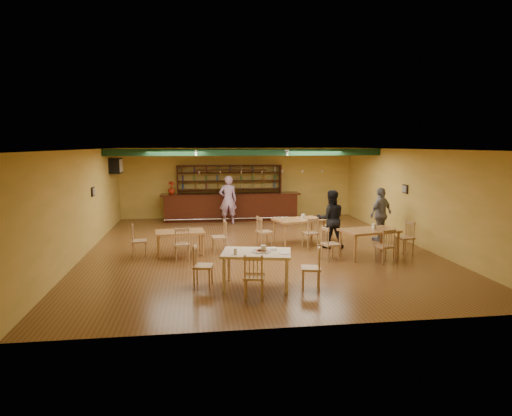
{
  "coord_description": "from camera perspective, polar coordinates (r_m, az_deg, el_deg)",
  "views": [
    {
      "loc": [
        -1.83,
        -13.16,
        3.13
      ],
      "look_at": [
        0.05,
        0.6,
        1.15
      ],
      "focal_mm": 31.14,
      "sensor_mm": 36.0,
      "label": 1
    }
  ],
  "objects": [
    {
      "name": "near_table",
      "position": [
        9.89,
        0.06,
        -7.9
      ],
      "size": [
        1.66,
        1.25,
        0.8
      ],
      "primitive_type": "cube",
      "rotation": [
        0.0,
        0.0,
        -0.21
      ],
      "color": "beige",
      "rests_on": "ground"
    },
    {
      "name": "picture_right",
      "position": [
        15.32,
        18.61,
        2.34
      ],
      "size": [
        0.04,
        0.34,
        0.28
      ],
      "primitive_type": "cube",
      "color": "black",
      "rests_on": "wall_right"
    },
    {
      "name": "patron_right_a",
      "position": [
        13.71,
        9.58,
        -1.4
      ],
      "size": [
        0.92,
        0.75,
        1.78
      ],
      "primitive_type": "imported",
      "rotation": [
        0.0,
        0.0,
        3.05
      ],
      "color": "black",
      "rests_on": "ground"
    },
    {
      "name": "pizza_server",
      "position": [
        9.88,
        1.56,
        -5.43
      ],
      "size": [
        0.33,
        0.18,
        0.0
      ],
      "primitive_type": "cube",
      "rotation": [
        0.0,
        0.0,
        -0.28
      ],
      "color": "silver",
      "rests_on": "pizza_tray"
    },
    {
      "name": "floor",
      "position": [
        13.65,
        0.13,
        -5.14
      ],
      "size": [
        12.0,
        12.0,
        0.0
      ],
      "primitive_type": "plane",
      "color": "brown",
      "rests_on": "ground"
    },
    {
      "name": "back_bar_hutch",
      "position": [
        19.1,
        -3.4,
        2.12
      ],
      "size": [
        4.46,
        0.4,
        2.28
      ],
      "primitive_type": "cube",
      "color": "black",
      "rests_on": "ground"
    },
    {
      "name": "track_rail_left",
      "position": [
        16.56,
        -7.75,
        7.38
      ],
      "size": [
        0.05,
        2.5,
        0.05
      ],
      "primitive_type": "cube",
      "color": "white",
      "rests_on": "ceiling"
    },
    {
      "name": "picture_left",
      "position": [
        14.57,
        -20.21,
        1.98
      ],
      "size": [
        0.04,
        0.34,
        0.28
      ],
      "primitive_type": "cube",
      "color": "black",
      "rests_on": "wall_left"
    },
    {
      "name": "napkin_stack",
      "position": [
        10.05,
        2.02,
        -5.21
      ],
      "size": [
        0.21,
        0.16,
        0.03
      ],
      "primitive_type": "cube",
      "rotation": [
        0.0,
        0.0,
        0.05
      ],
      "color": "white",
      "rests_on": "near_table"
    },
    {
      "name": "parmesan_shaker",
      "position": [
        9.57,
        -2.67,
        -5.64
      ],
      "size": [
        0.09,
        0.09,
        0.11
      ],
      "primitive_type": "cylinder",
      "rotation": [
        0.0,
        0.0,
        -0.21
      ],
      "color": "#EAE5C6",
      "rests_on": "near_table"
    },
    {
      "name": "side_plate",
      "position": [
        9.68,
        3.7,
        -5.79
      ],
      "size": [
        0.26,
        0.26,
        0.01
      ],
      "primitive_type": "cylinder",
      "rotation": [
        0.0,
        0.0,
        -0.21
      ],
      "color": "white",
      "rests_on": "near_table"
    },
    {
      "name": "dining_table_c",
      "position": [
        12.95,
        -9.72,
        -4.42
      ],
      "size": [
        1.45,
        0.96,
        0.69
      ],
      "primitive_type": "cube",
      "rotation": [
        0.0,
        0.0,
        0.1
      ],
      "color": "#985C36",
      "rests_on": "ground"
    },
    {
      "name": "track_rail_right",
      "position": [
        16.87,
        3.28,
        7.46
      ],
      "size": [
        0.05,
        2.5,
        0.05
      ],
      "primitive_type": "cube",
      "color": "white",
      "rests_on": "ceiling"
    },
    {
      "name": "poinsettia",
      "position": [
        18.41,
        -10.82,
        2.56
      ],
      "size": [
        0.38,
        0.38,
        0.53
      ],
      "primitive_type": "imported",
      "rotation": [
        0.0,
        0.0,
        0.35
      ],
      "color": "#9F240E",
      "rests_on": "bar_counter"
    },
    {
      "name": "patron_right_b",
      "position": [
        15.11,
        15.74,
        -0.76
      ],
      "size": [
        1.1,
        0.9,
        1.76
      ],
      "primitive_type": "imported",
      "rotation": [
        0.0,
        0.0,
        3.69
      ],
      "color": "gray",
      "rests_on": "ground"
    },
    {
      "name": "dining_table_d",
      "position": [
        12.92,
        14.29,
        -4.39
      ],
      "size": [
        1.72,
        1.24,
        0.78
      ],
      "primitive_type": "cube",
      "rotation": [
        0.0,
        0.0,
        0.22
      ],
      "color": "#985C36",
      "rests_on": "ground"
    },
    {
      "name": "ceiling_beam",
      "position": [
        16.06,
        -1.26,
        7.19
      ],
      "size": [
        10.0,
        0.3,
        0.25
      ],
      "primitive_type": "cube",
      "color": "#103219",
      "rests_on": "ceiling"
    },
    {
      "name": "ac_unit",
      "position": [
        17.63,
        -17.56,
        5.2
      ],
      "size": [
        0.34,
        0.7,
        0.48
      ],
      "primitive_type": "cube",
      "color": "white",
      "rests_on": "wall_left"
    },
    {
      "name": "bar_counter",
      "position": [
        18.54,
        -3.23,
        0.15
      ],
      "size": [
        5.76,
        0.85,
        1.13
      ],
      "primitive_type": "cube",
      "color": "black",
      "rests_on": "ground"
    },
    {
      "name": "dining_table_b",
      "position": [
        14.35,
        5.52,
        -2.94
      ],
      "size": [
        1.74,
        1.31,
        0.77
      ],
      "primitive_type": "cube",
      "rotation": [
        0.0,
        0.0,
        0.28
      ],
      "color": "#985C36",
      "rests_on": "ground"
    },
    {
      "name": "pizza_tray",
      "position": [
        9.8,
        0.69,
        -5.58
      ],
      "size": [
        0.53,
        0.53,
        0.01
      ],
      "primitive_type": "cylinder",
      "rotation": [
        0.0,
        0.0,
        -0.44
      ],
      "color": "silver",
      "rests_on": "near_table"
    },
    {
      "name": "patron_bar",
      "position": [
        17.66,
        -3.61,
        1.06
      ],
      "size": [
        0.72,
        0.49,
        1.93
      ],
      "primitive_type": "imported",
      "rotation": [
        0.0,
        0.0,
        3.19
      ],
      "color": "#9F54B7",
      "rests_on": "ground"
    }
  ]
}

